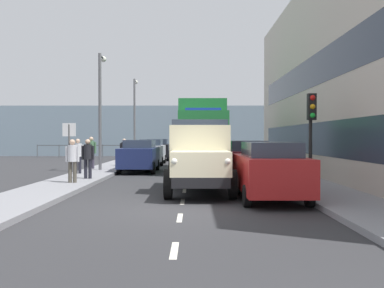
{
  "coord_description": "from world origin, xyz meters",
  "views": [
    {
      "loc": [
        -0.31,
        11.34,
        1.86
      ],
      "look_at": [
        -0.24,
        -13.96,
        1.48
      ],
      "focal_mm": 41.15,
      "sensor_mm": 36.0,
      "label": 1
    }
  ],
  "objects": [
    {
      "name": "seawall_railing",
      "position": [
        -0.0,
        -28.88,
        0.92
      ],
      "size": [
        28.08,
        0.08,
        1.2
      ],
      "color": "#4C5156",
      "rests_on": "ground_plane"
    },
    {
      "name": "sidewalk_left",
      "position": [
        -4.57,
        -10.25,
        0.07
      ],
      "size": [
        2.12,
        38.46,
        0.15
      ],
      "primitive_type": "cube",
      "color": "gray",
      "rests_on": "ground_plane"
    },
    {
      "name": "traffic_light_near",
      "position": [
        -4.34,
        -3.68,
        2.47
      ],
      "size": [
        0.28,
        0.41,
        3.2
      ],
      "color": "black",
      "rests_on": "sidewalk_left"
    },
    {
      "name": "car_maroon_kerbside_1",
      "position": [
        -2.57,
        -7.35,
        0.9
      ],
      "size": [
        1.85,
        4.11,
        1.72
      ],
      "color": "maroon",
      "rests_on": "ground_plane"
    },
    {
      "name": "lamp_post_promenade",
      "position": [
        4.58,
        -11.86,
        3.82
      ],
      "size": [
        0.32,
        1.14,
        6.12
      ],
      "color": "#59595B",
      "rests_on": "sidewalk_right"
    },
    {
      "name": "lamp_post_far",
      "position": [
        4.44,
        -24.34,
        3.99
      ],
      "size": [
        0.32,
        1.14,
        6.44
      ],
      "color": "#59595B",
      "rests_on": "sidewalk_right"
    },
    {
      "name": "pedestrian_in_dark_coat",
      "position": [
        4.07,
        -6.85,
        1.11
      ],
      "size": [
        0.53,
        0.34,
        1.63
      ],
      "color": "black",
      "rests_on": "sidewalk_right"
    },
    {
      "name": "pedestrian_strolling",
      "position": [
        5.26,
        -12.61,
        1.17
      ],
      "size": [
        0.53,
        0.34,
        1.74
      ],
      "color": "#383342",
      "rests_on": "sidewalk_right"
    },
    {
      "name": "sea_horizon",
      "position": [
        0.0,
        -32.48,
        2.5
      ],
      "size": [
        80.0,
        0.8,
        5.0
      ],
      "primitive_type": "cube",
      "color": "gray",
      "rests_on": "ground_plane"
    },
    {
      "name": "pedestrian_by_lamp",
      "position": [
        5.15,
        -9.41,
        1.11
      ],
      "size": [
        0.53,
        0.34,
        1.64
      ],
      "color": "black",
      "rests_on": "sidewalk_right"
    },
    {
      "name": "car_red_kerbside_near",
      "position": [
        -2.57,
        -1.66,
        0.9
      ],
      "size": [
        1.85,
        4.42,
        1.72
      ],
      "color": "#B21E1E",
      "rests_on": "ground_plane"
    },
    {
      "name": "road_centreline_markings",
      "position": [
        0.0,
        -10.61,
        0.0
      ],
      "size": [
        0.12,
        35.52,
        0.01
      ],
      "color": "silver",
      "rests_on": "ground_plane"
    },
    {
      "name": "lorry_cargo_green",
      "position": [
        -0.79,
        -13.05,
        2.08
      ],
      "size": [
        2.58,
        8.2,
        3.87
      ],
      "color": "#1E7033",
      "rests_on": "ground_plane"
    },
    {
      "name": "truck_vintage_cream",
      "position": [
        -0.52,
        -3.13,
        1.18
      ],
      "size": [
        2.17,
        5.64,
        2.43
      ],
      "color": "black",
      "rests_on": "ground_plane"
    },
    {
      "name": "sidewalk_right",
      "position": [
        4.57,
        -10.25,
        0.07
      ],
      "size": [
        2.12,
        38.46,
        0.15
      ],
      "primitive_type": "cube",
      "color": "gray",
      "rests_on": "ground_plane"
    },
    {
      "name": "car_navy_oppositeside_0",
      "position": [
        2.57,
        -12.14,
        0.9
      ],
      "size": [
        1.89,
        4.47,
        1.72
      ],
      "color": "navy",
      "rests_on": "ground_plane"
    },
    {
      "name": "car_black_oppositeside_2",
      "position": [
        2.57,
        -24.39,
        0.9
      ],
      "size": [
        1.97,
        4.22,
        1.72
      ],
      "color": "black",
      "rests_on": "ground_plane"
    },
    {
      "name": "pedestrian_with_bag",
      "position": [
        4.25,
        -5.21,
        1.11
      ],
      "size": [
        0.53,
        0.34,
        1.63
      ],
      "color": "#4C473D",
      "rests_on": "sidewalk_right"
    },
    {
      "name": "pedestrian_near_railing",
      "position": [
        3.85,
        -15.09,
        1.11
      ],
      "size": [
        0.53,
        0.34,
        1.63
      ],
      "color": "black",
      "rests_on": "sidewalk_right"
    },
    {
      "name": "street_sign",
      "position": [
        4.4,
        -5.33,
        1.68
      ],
      "size": [
        0.5,
        0.07,
        2.25
      ],
      "color": "#4C4C4C",
      "rests_on": "sidewalk_right"
    },
    {
      "name": "ground_plane",
      "position": [
        0.0,
        -10.25,
        0.0
      ],
      "size": [
        80.0,
        80.0,
        0.0
      ],
      "primitive_type": "plane",
      "color": "#2D2D30"
    },
    {
      "name": "car_silver_oppositeside_1",
      "position": [
        2.57,
        -18.71,
        0.9
      ],
      "size": [
        1.8,
        4.21,
        1.72
      ],
      "color": "#B7BABF",
      "rests_on": "ground_plane"
    }
  ]
}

